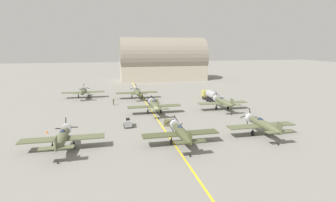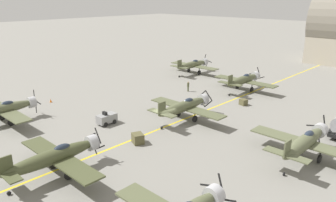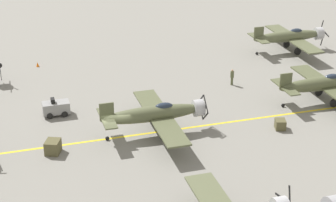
% 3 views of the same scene
% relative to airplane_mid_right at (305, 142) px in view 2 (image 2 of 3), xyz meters
% --- Properties ---
extents(ground_plane, '(400.00, 400.00, 0.00)m').
position_rel_airplane_mid_right_xyz_m(ground_plane, '(-16.79, -3.67, -2.01)').
color(ground_plane, gray).
extents(taxiway_stripe, '(0.30, 160.00, 0.01)m').
position_rel_airplane_mid_right_xyz_m(taxiway_stripe, '(-16.79, -3.67, -2.01)').
color(taxiway_stripe, yellow).
rests_on(taxiway_stripe, ground).
extents(airplane_mid_right, '(12.00, 9.98, 3.77)m').
position_rel_airplane_mid_right_xyz_m(airplane_mid_right, '(0.00, 0.00, 0.00)').
color(airplane_mid_right, '#5C6243').
rests_on(airplane_mid_right, ground).
extents(airplane_mid_center, '(12.00, 9.98, 3.65)m').
position_rel_airplane_mid_right_xyz_m(airplane_mid_center, '(-16.55, 0.08, 0.00)').
color(airplane_mid_center, '#565B3C').
rests_on(airplane_mid_center, ground).
extents(airplane_near_center, '(12.00, 9.98, 3.65)m').
position_rel_airplane_mid_right_xyz_m(airplane_near_center, '(-15.82, -19.47, 0.00)').
color(airplane_near_center, '#474C2D').
rests_on(airplane_near_center, ground).
extents(airplane_far_center, '(12.00, 9.98, 3.68)m').
position_rel_airplane_mid_right_xyz_m(airplane_far_center, '(-18.44, 18.51, -0.00)').
color(airplane_far_center, '#53583A').
rests_on(airplane_far_center, ground).
extents(airplane_near_left, '(12.00, 9.98, 3.80)m').
position_rel_airplane_mid_right_xyz_m(airplane_near_left, '(-33.35, -17.71, -0.00)').
color(airplane_near_left, '#585D3F').
rests_on(airplane_near_left, ground).
extents(airplane_far_left, '(12.00, 9.98, 3.75)m').
position_rel_airplane_mid_right_xyz_m(airplane_far_left, '(-33.73, 22.74, -0.00)').
color(airplane_far_left, '#595E3F').
rests_on(airplane_far_left, ground).
extents(tow_tractor, '(1.57, 2.60, 1.79)m').
position_rel_airplane_mid_right_xyz_m(tow_tractor, '(-23.17, -8.25, -1.22)').
color(tow_tractor, gray).
rests_on(tow_tractor, ground).
extents(ground_crew_walking, '(0.40, 0.40, 1.83)m').
position_rel_airplane_mid_right_xyz_m(ground_crew_walking, '(-25.40, 11.24, -1.01)').
color(ground_crew_walking, '#515638').
rests_on(ground_crew_walking, ground).
extents(supply_crate_by_tanker, '(1.33, 1.21, 0.93)m').
position_rel_airplane_mid_right_xyz_m(supply_crate_by_tanker, '(-14.14, 11.41, -1.55)').
color(supply_crate_by_tanker, brown).
rests_on(supply_crate_by_tanker, ground).
extents(supply_crate_mid_lane, '(1.75, 1.62, 1.17)m').
position_rel_airplane_mid_right_xyz_m(supply_crate_mid_lane, '(-15.62, -9.37, -1.43)').
color(supply_crate_mid_lane, brown).
rests_on(supply_crate_mid_lane, ground).
extents(traffic_cone, '(0.36, 0.36, 0.55)m').
position_rel_airplane_mid_right_xyz_m(traffic_cone, '(-37.40, -8.89, -1.74)').
color(traffic_cone, orange).
rests_on(traffic_cone, ground).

